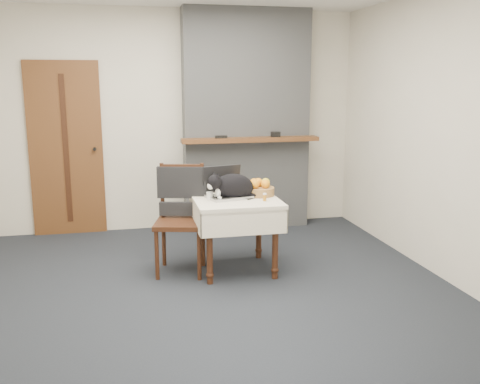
{
  "coord_description": "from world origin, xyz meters",
  "views": [
    {
      "loc": [
        -0.55,
        -4.43,
        1.78
      ],
      "look_at": [
        0.48,
        0.27,
        0.77
      ],
      "focal_mm": 40.0,
      "sensor_mm": 36.0,
      "label": 1
    }
  ],
  "objects_px": {
    "door": "(66,149)",
    "cat": "(234,186)",
    "laptop": "(226,189)",
    "cream_jar": "(210,196)",
    "side_table": "(236,210)",
    "pill_bottle": "(265,197)",
    "fruit_basket": "(260,189)",
    "chair": "(181,203)"
  },
  "relations": [
    {
      "from": "laptop",
      "to": "side_table",
      "type": "bearing_deg",
      "value": -66.51
    },
    {
      "from": "side_table",
      "to": "cream_jar",
      "type": "relative_size",
      "value": 11.45
    },
    {
      "from": "side_table",
      "to": "laptop",
      "type": "bearing_deg",
      "value": 129.04
    },
    {
      "from": "laptop",
      "to": "pill_bottle",
      "type": "distance_m",
      "value": 0.4
    },
    {
      "from": "side_table",
      "to": "door",
      "type": "bearing_deg",
      "value": 134.89
    },
    {
      "from": "laptop",
      "to": "cream_jar",
      "type": "xyz_separation_m",
      "value": [
        -0.17,
        -0.08,
        -0.04
      ]
    },
    {
      "from": "side_table",
      "to": "pill_bottle",
      "type": "height_order",
      "value": "pill_bottle"
    },
    {
      "from": "cat",
      "to": "chair",
      "type": "bearing_deg",
      "value": 149.75
    },
    {
      "from": "cream_jar",
      "to": "side_table",
      "type": "bearing_deg",
      "value": -2.71
    },
    {
      "from": "side_table",
      "to": "laptop",
      "type": "xyz_separation_m",
      "value": [
        -0.08,
        0.1,
        0.18
      ]
    },
    {
      "from": "pill_bottle",
      "to": "fruit_basket",
      "type": "height_order",
      "value": "fruit_basket"
    },
    {
      "from": "door",
      "to": "cream_jar",
      "type": "relative_size",
      "value": 29.37
    },
    {
      "from": "side_table",
      "to": "cat",
      "type": "bearing_deg",
      "value": 151.19
    },
    {
      "from": "door",
      "to": "fruit_basket",
      "type": "bearing_deg",
      "value": -39.57
    },
    {
      "from": "door",
      "to": "laptop",
      "type": "height_order",
      "value": "door"
    },
    {
      "from": "cat",
      "to": "pill_bottle",
      "type": "relative_size",
      "value": 7.78
    },
    {
      "from": "cat",
      "to": "fruit_basket",
      "type": "xyz_separation_m",
      "value": [
        0.27,
        0.08,
        -0.05
      ]
    },
    {
      "from": "pill_bottle",
      "to": "cat",
      "type": "bearing_deg",
      "value": 146.05
    },
    {
      "from": "side_table",
      "to": "fruit_basket",
      "type": "height_order",
      "value": "fruit_basket"
    },
    {
      "from": "cat",
      "to": "laptop",
      "type": "bearing_deg",
      "value": 110.22
    },
    {
      "from": "cat",
      "to": "fruit_basket",
      "type": "distance_m",
      "value": 0.28
    },
    {
      "from": "laptop",
      "to": "cream_jar",
      "type": "distance_m",
      "value": 0.19
    },
    {
      "from": "cream_jar",
      "to": "chair",
      "type": "xyz_separation_m",
      "value": [
        -0.25,
        0.13,
        -0.09
      ]
    },
    {
      "from": "cat",
      "to": "pill_bottle",
      "type": "bearing_deg",
      "value": -48.39
    },
    {
      "from": "cat",
      "to": "chair",
      "type": "xyz_separation_m",
      "value": [
        -0.48,
        0.13,
        -0.17
      ]
    },
    {
      "from": "cat",
      "to": "pill_bottle",
      "type": "xyz_separation_m",
      "value": [
        0.25,
        -0.17,
        -0.08
      ]
    },
    {
      "from": "chair",
      "to": "cream_jar",
      "type": "bearing_deg",
      "value": -14.31
    },
    {
      "from": "door",
      "to": "laptop",
      "type": "xyz_separation_m",
      "value": [
        1.57,
        -1.56,
        -0.23
      ]
    },
    {
      "from": "side_table",
      "to": "cream_jar",
      "type": "distance_m",
      "value": 0.29
    },
    {
      "from": "door",
      "to": "cat",
      "type": "distance_m",
      "value": 2.32
    },
    {
      "from": "door",
      "to": "cat",
      "type": "height_order",
      "value": "door"
    },
    {
      "from": "pill_bottle",
      "to": "fruit_basket",
      "type": "relative_size",
      "value": 0.26
    },
    {
      "from": "cream_jar",
      "to": "cat",
      "type": "bearing_deg",
      "value": -0.39
    },
    {
      "from": "pill_bottle",
      "to": "chair",
      "type": "relative_size",
      "value": 0.07
    },
    {
      "from": "cat",
      "to": "fruit_basket",
      "type": "relative_size",
      "value": 2.01
    },
    {
      "from": "cream_jar",
      "to": "fruit_basket",
      "type": "relative_size",
      "value": 0.24
    },
    {
      "from": "fruit_basket",
      "to": "chair",
      "type": "bearing_deg",
      "value": 175.47
    },
    {
      "from": "chair",
      "to": "laptop",
      "type": "bearing_deg",
      "value": 7.05
    },
    {
      "from": "cream_jar",
      "to": "fruit_basket",
      "type": "distance_m",
      "value": 0.5
    },
    {
      "from": "pill_bottle",
      "to": "door",
      "type": "bearing_deg",
      "value": 136.05
    },
    {
      "from": "door",
      "to": "side_table",
      "type": "xyz_separation_m",
      "value": [
        1.65,
        -1.65,
        -0.41
      ]
    },
    {
      "from": "door",
      "to": "cat",
      "type": "xyz_separation_m",
      "value": [
        1.63,
        -1.64,
        -0.19
      ]
    }
  ]
}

